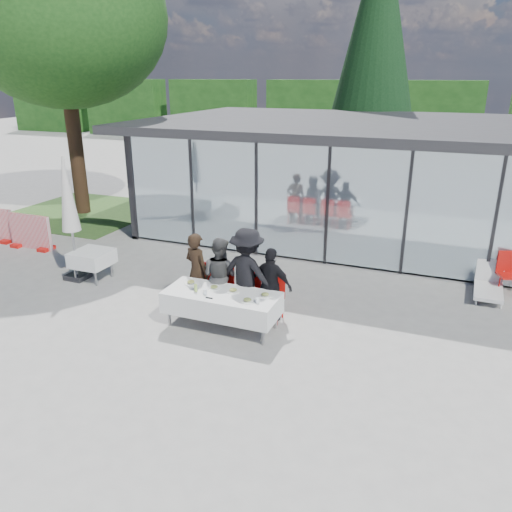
# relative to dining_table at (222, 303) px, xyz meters

# --- Properties ---
(ground) EXTENTS (90.00, 90.00, 0.00)m
(ground) POSITION_rel_dining_table_xyz_m (0.01, 0.12, -0.54)
(ground) COLOR gray
(ground) RESTS_ON ground
(pavilion) EXTENTS (14.80, 8.80, 3.44)m
(pavilion) POSITION_rel_dining_table_xyz_m (2.01, 8.28, 1.61)
(pavilion) COLOR gray
(pavilion) RESTS_ON ground
(treeline) EXTENTS (62.50, 2.00, 4.40)m
(treeline) POSITION_rel_dining_table_xyz_m (-1.99, 28.12, 1.66)
(treeline) COLOR #163D13
(treeline) RESTS_ON ground
(dining_table) EXTENTS (2.26, 0.96, 0.75)m
(dining_table) POSITION_rel_dining_table_xyz_m (0.00, 0.00, 0.00)
(dining_table) COLOR silver
(dining_table) RESTS_ON ground
(diner_a) EXTENTS (0.78, 0.78, 1.68)m
(diner_a) POSITION_rel_dining_table_xyz_m (-0.87, 0.63, 0.30)
(diner_a) COLOR black
(diner_a) RESTS_ON ground
(diner_chair_a) EXTENTS (0.44, 0.44, 0.97)m
(diner_chair_a) POSITION_rel_dining_table_xyz_m (-0.87, 0.75, -0.00)
(diner_chair_a) COLOR #B9110C
(diner_chair_a) RESTS_ON ground
(diner_b) EXTENTS (0.96, 0.96, 1.64)m
(diner_b) POSITION_rel_dining_table_xyz_m (-0.33, 0.63, 0.28)
(diner_b) COLOR #474747
(diner_b) RESTS_ON ground
(diner_chair_b) EXTENTS (0.44, 0.44, 0.97)m
(diner_chair_b) POSITION_rel_dining_table_xyz_m (-0.33, 0.75, -0.00)
(diner_chair_b) COLOR #B9110C
(diner_chair_b) RESTS_ON ground
(diner_c) EXTENTS (1.42, 1.42, 1.91)m
(diner_c) POSITION_rel_dining_table_xyz_m (0.28, 0.63, 0.42)
(diner_c) COLOR black
(diner_c) RESTS_ON ground
(diner_chair_c) EXTENTS (0.44, 0.44, 0.97)m
(diner_chair_c) POSITION_rel_dining_table_xyz_m (0.28, 0.75, -0.00)
(diner_chair_c) COLOR #B9110C
(diner_chair_c) RESTS_ON ground
(diner_d) EXTENTS (1.03, 1.03, 1.56)m
(diner_d) POSITION_rel_dining_table_xyz_m (0.80, 0.63, 0.24)
(diner_d) COLOR black
(diner_d) RESTS_ON ground
(diner_chair_d) EXTENTS (0.44, 0.44, 0.97)m
(diner_chair_d) POSITION_rel_dining_table_xyz_m (0.80, 0.75, -0.00)
(diner_chair_d) COLOR #B9110C
(diner_chair_d) RESTS_ON ground
(plate_a) EXTENTS (0.26, 0.26, 0.07)m
(plate_a) POSITION_rel_dining_table_xyz_m (-0.77, 0.18, 0.24)
(plate_a) COLOR white
(plate_a) RESTS_ON dining_table
(plate_b) EXTENTS (0.26, 0.26, 0.07)m
(plate_b) POSITION_rel_dining_table_xyz_m (-0.22, 0.13, 0.24)
(plate_b) COLOR white
(plate_b) RESTS_ON dining_table
(plate_c) EXTENTS (0.26, 0.26, 0.07)m
(plate_c) POSITION_rel_dining_table_xyz_m (0.19, 0.13, 0.24)
(plate_c) COLOR white
(plate_c) RESTS_ON dining_table
(plate_d) EXTENTS (0.26, 0.26, 0.07)m
(plate_d) POSITION_rel_dining_table_xyz_m (0.84, 0.17, 0.24)
(plate_d) COLOR white
(plate_d) RESTS_ON dining_table
(plate_extra) EXTENTS (0.26, 0.26, 0.07)m
(plate_extra) POSITION_rel_dining_table_xyz_m (0.62, -0.18, 0.24)
(plate_extra) COLOR white
(plate_extra) RESTS_ON dining_table
(juice_bottle) EXTENTS (0.06, 0.06, 0.15)m
(juice_bottle) POSITION_rel_dining_table_xyz_m (-0.50, -0.12, 0.29)
(juice_bottle) COLOR #8AAD48
(juice_bottle) RESTS_ON dining_table
(drinking_glasses) EXTENTS (1.15, 0.08, 0.10)m
(drinking_glasses) POSITION_rel_dining_table_xyz_m (0.27, -0.17, 0.26)
(drinking_glasses) COLOR silver
(drinking_glasses) RESTS_ON dining_table
(folded_eyeglasses) EXTENTS (0.14, 0.03, 0.01)m
(folded_eyeglasses) POSITION_rel_dining_table_xyz_m (-0.11, -0.32, 0.22)
(folded_eyeglasses) COLOR black
(folded_eyeglasses) RESTS_ON dining_table
(spare_table_left) EXTENTS (0.86, 0.86, 0.74)m
(spare_table_left) POSITION_rel_dining_table_xyz_m (-3.99, 1.08, 0.02)
(spare_table_left) COLOR silver
(spare_table_left) RESTS_ON ground
(spare_chair_a) EXTENTS (0.56, 0.56, 0.97)m
(spare_chair_a) POSITION_rel_dining_table_xyz_m (5.34, 3.96, -0.00)
(spare_chair_a) COLOR #B9110C
(spare_chair_a) RESTS_ON ground
(market_umbrella) EXTENTS (0.50, 0.50, 3.00)m
(market_umbrella) POSITION_rel_dining_table_xyz_m (-4.40, 0.97, 1.40)
(market_umbrella) COLOR black
(market_umbrella) RESTS_ON ground
(lounger) EXTENTS (0.64, 1.35, 0.72)m
(lounger) POSITION_rel_dining_table_xyz_m (4.98, 3.68, -0.28)
(lounger) COLOR silver
(lounger) RESTS_ON ground
(deciduous_tree) EXTENTS (7.04, 6.40, 9.38)m
(deciduous_tree) POSITION_rel_dining_table_xyz_m (-8.49, 6.12, 5.94)
(deciduous_tree) COLOR #382316
(deciduous_tree) RESTS_ON ground
(conifer_tree) EXTENTS (4.00, 4.00, 10.50)m
(conifer_tree) POSITION_rel_dining_table_xyz_m (0.51, 13.12, 5.45)
(conifer_tree) COLOR #382316
(conifer_tree) RESTS_ON ground
(grass_patch) EXTENTS (5.00, 5.00, 0.02)m
(grass_patch) POSITION_rel_dining_table_xyz_m (-8.49, 6.12, -0.53)
(grass_patch) COLOR #385926
(grass_patch) RESTS_ON ground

